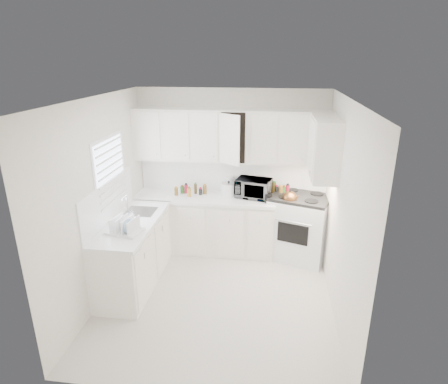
% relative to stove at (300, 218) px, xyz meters
% --- Properties ---
extents(floor, '(3.20, 3.20, 0.00)m').
position_rel_stove_xyz_m(floor, '(-1.12, -1.27, -0.66)').
color(floor, silver).
rests_on(floor, ground).
extents(ceiling, '(3.20, 3.20, 0.00)m').
position_rel_stove_xyz_m(ceiling, '(-1.12, -1.27, 1.94)').
color(ceiling, white).
rests_on(ceiling, ground).
extents(wall_back, '(3.00, 0.00, 3.00)m').
position_rel_stove_xyz_m(wall_back, '(-1.12, 0.33, 0.64)').
color(wall_back, white).
rests_on(wall_back, ground).
extents(wall_front, '(3.00, 0.00, 3.00)m').
position_rel_stove_xyz_m(wall_front, '(-1.12, -2.87, 0.64)').
color(wall_front, white).
rests_on(wall_front, ground).
extents(wall_left, '(0.00, 3.20, 3.20)m').
position_rel_stove_xyz_m(wall_left, '(-2.62, -1.27, 0.64)').
color(wall_left, white).
rests_on(wall_left, ground).
extents(wall_right, '(0.00, 3.20, 3.20)m').
position_rel_stove_xyz_m(wall_right, '(0.38, -1.27, 0.64)').
color(wall_right, white).
rests_on(wall_right, ground).
extents(window_blinds, '(0.06, 0.96, 1.06)m').
position_rel_stove_xyz_m(window_blinds, '(-2.60, -0.92, 0.89)').
color(window_blinds, white).
rests_on(window_blinds, wall_left).
extents(lower_cabinets_back, '(2.22, 0.60, 0.90)m').
position_rel_stove_xyz_m(lower_cabinets_back, '(-1.51, 0.03, -0.21)').
color(lower_cabinets_back, white).
rests_on(lower_cabinets_back, floor).
extents(lower_cabinets_left, '(0.60, 1.60, 0.90)m').
position_rel_stove_xyz_m(lower_cabinets_left, '(-2.32, -1.07, -0.21)').
color(lower_cabinets_left, white).
rests_on(lower_cabinets_left, floor).
extents(countertop_back, '(2.24, 0.64, 0.05)m').
position_rel_stove_xyz_m(countertop_back, '(-1.51, 0.02, 0.26)').
color(countertop_back, white).
rests_on(countertop_back, lower_cabinets_back).
extents(countertop_left, '(0.64, 1.62, 0.05)m').
position_rel_stove_xyz_m(countertop_left, '(-2.31, -1.07, 0.26)').
color(countertop_left, white).
rests_on(countertop_left, lower_cabinets_left).
extents(backsplash_back, '(2.98, 0.02, 0.55)m').
position_rel_stove_xyz_m(backsplash_back, '(-1.12, 0.32, 0.56)').
color(backsplash_back, white).
rests_on(backsplash_back, wall_back).
extents(backsplash_left, '(0.02, 1.60, 0.55)m').
position_rel_stove_xyz_m(backsplash_left, '(-2.61, -1.07, 0.56)').
color(backsplash_left, white).
rests_on(backsplash_left, wall_left).
extents(upper_cabinets_back, '(3.00, 0.33, 0.80)m').
position_rel_stove_xyz_m(upper_cabinets_back, '(-1.12, 0.16, 0.84)').
color(upper_cabinets_back, white).
rests_on(upper_cabinets_back, wall_back).
extents(upper_cabinets_right, '(0.33, 0.90, 0.80)m').
position_rel_stove_xyz_m(upper_cabinets_right, '(0.22, -0.45, 0.84)').
color(upper_cabinets_right, white).
rests_on(upper_cabinets_right, wall_right).
extents(sink, '(0.42, 0.38, 0.30)m').
position_rel_stove_xyz_m(sink, '(-2.31, -0.72, 0.41)').
color(sink, gray).
rests_on(sink, countertop_left).
extents(stove, '(1.04, 0.95, 1.33)m').
position_rel_stove_xyz_m(stove, '(0.00, 0.00, 0.00)').
color(stove, white).
rests_on(stove, floor).
extents(tea_kettle, '(0.33, 0.31, 0.25)m').
position_rel_stove_xyz_m(tea_kettle, '(-0.18, -0.16, 0.40)').
color(tea_kettle, brown).
rests_on(tea_kettle, stove).
extents(frying_pan, '(0.31, 0.48, 0.04)m').
position_rel_stove_xyz_m(frying_pan, '(0.18, 0.16, 0.30)').
color(frying_pan, black).
rests_on(frying_pan, stove).
extents(microwave, '(0.58, 0.41, 0.36)m').
position_rel_stove_xyz_m(microwave, '(-0.74, 0.09, 0.47)').
color(microwave, gray).
rests_on(microwave, countertop_back).
extents(rice_cooker, '(0.31, 0.31, 0.24)m').
position_rel_stove_xyz_m(rice_cooker, '(-1.13, 0.12, 0.41)').
color(rice_cooker, white).
rests_on(rice_cooker, countertop_back).
extents(paper_towel, '(0.12, 0.12, 0.27)m').
position_rel_stove_xyz_m(paper_towel, '(-1.13, 0.25, 0.42)').
color(paper_towel, white).
rests_on(paper_towel, countertop_back).
extents(utensil_crock, '(0.13, 0.13, 0.34)m').
position_rel_stove_xyz_m(utensil_crock, '(-0.50, -0.13, 0.46)').
color(utensil_crock, black).
rests_on(utensil_crock, countertop_back).
extents(dish_rack, '(0.47, 0.39, 0.23)m').
position_rel_stove_xyz_m(dish_rack, '(-2.27, -1.40, 0.40)').
color(dish_rack, white).
rests_on(dish_rack, countertop_left).
extents(spice_left_0, '(0.06, 0.06, 0.13)m').
position_rel_stove_xyz_m(spice_left_0, '(-1.97, 0.15, 0.35)').
color(spice_left_0, brown).
rests_on(spice_left_0, countertop_back).
extents(spice_left_1, '(0.06, 0.06, 0.13)m').
position_rel_stove_xyz_m(spice_left_1, '(-1.89, 0.06, 0.35)').
color(spice_left_1, '#2A6421').
rests_on(spice_left_1, countertop_back).
extents(spice_left_2, '(0.06, 0.06, 0.13)m').
position_rel_stove_xyz_m(spice_left_2, '(-1.82, 0.15, 0.35)').
color(spice_left_2, '#AC1632').
rests_on(spice_left_2, countertop_back).
extents(spice_left_3, '(0.06, 0.06, 0.13)m').
position_rel_stove_xyz_m(spice_left_3, '(-1.74, 0.06, 0.35)').
color(spice_left_3, '#C0842D').
rests_on(spice_left_3, countertop_back).
extents(spice_left_4, '(0.06, 0.06, 0.13)m').
position_rel_stove_xyz_m(spice_left_4, '(-1.67, 0.15, 0.35)').
color(spice_left_4, '#4D3A16').
rests_on(spice_left_4, countertop_back).
extents(spice_left_5, '(0.06, 0.06, 0.13)m').
position_rel_stove_xyz_m(spice_left_5, '(-1.59, 0.06, 0.35)').
color(spice_left_5, black).
rests_on(spice_left_5, countertop_back).
extents(spice_left_6, '(0.06, 0.06, 0.13)m').
position_rel_stove_xyz_m(spice_left_6, '(-1.52, 0.15, 0.35)').
color(spice_left_6, brown).
rests_on(spice_left_6, countertop_back).
extents(sauce_right_0, '(0.06, 0.06, 0.19)m').
position_rel_stove_xyz_m(sauce_right_0, '(-0.54, 0.19, 0.38)').
color(sauce_right_0, '#AC1632').
rests_on(sauce_right_0, countertop_back).
extents(sauce_right_1, '(0.06, 0.06, 0.19)m').
position_rel_stove_xyz_m(sauce_right_1, '(-0.48, 0.13, 0.38)').
color(sauce_right_1, '#C0842D').
rests_on(sauce_right_1, countertop_back).
extents(sauce_right_2, '(0.06, 0.06, 0.19)m').
position_rel_stove_xyz_m(sauce_right_2, '(-0.43, 0.19, 0.38)').
color(sauce_right_2, '#4D3A16').
rests_on(sauce_right_2, countertop_back).
extents(sauce_right_3, '(0.06, 0.06, 0.19)m').
position_rel_stove_xyz_m(sauce_right_3, '(-0.37, 0.13, 0.38)').
color(sauce_right_3, black).
rests_on(sauce_right_3, countertop_back).
extents(sauce_right_4, '(0.06, 0.06, 0.19)m').
position_rel_stove_xyz_m(sauce_right_4, '(-0.32, 0.19, 0.38)').
color(sauce_right_4, brown).
rests_on(sauce_right_4, countertop_back).
extents(sauce_right_5, '(0.06, 0.06, 0.19)m').
position_rel_stove_xyz_m(sauce_right_5, '(-0.26, 0.13, 0.38)').
color(sauce_right_5, '#2A6421').
rests_on(sauce_right_5, countertop_back).
extents(sauce_right_6, '(0.06, 0.06, 0.19)m').
position_rel_stove_xyz_m(sauce_right_6, '(-0.21, 0.19, 0.38)').
color(sauce_right_6, '#AC1632').
rests_on(sauce_right_6, countertop_back).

